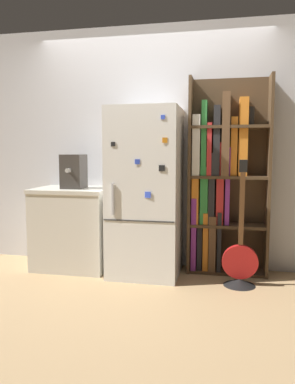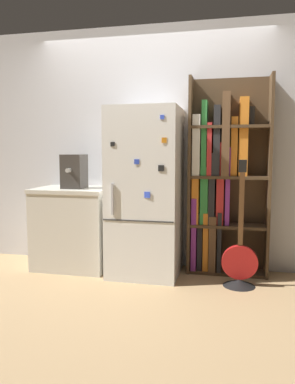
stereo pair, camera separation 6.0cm
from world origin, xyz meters
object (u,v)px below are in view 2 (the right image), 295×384
at_px(refrigerator, 146,192).
at_px(espresso_machine, 74,171).
at_px(guitar, 239,268).
at_px(bookshelf, 220,179).

relative_size(refrigerator, espresso_machine, 4.71).
xyz_separation_m(refrigerator, guitar, (0.94, -0.18, -0.67)).
distance_m(refrigerator, espresso_machine, 0.81).
distance_m(refrigerator, guitar, 1.17).
xyz_separation_m(bookshelf, espresso_machine, (-1.52, -0.19, 0.07)).
height_order(refrigerator, bookshelf, bookshelf).
relative_size(bookshelf, espresso_machine, 5.58).
bearing_deg(guitar, refrigerator, 168.92).
relative_size(refrigerator, bookshelf, 0.84).
bearing_deg(bookshelf, guitar, -62.42).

